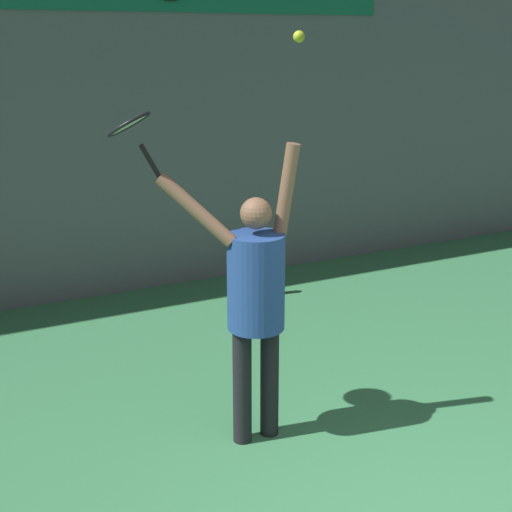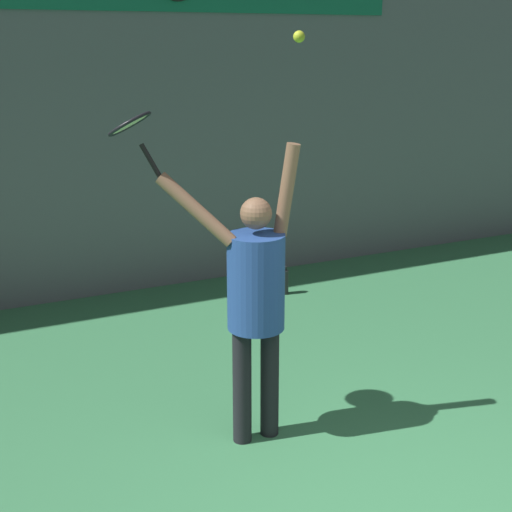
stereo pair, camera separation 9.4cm
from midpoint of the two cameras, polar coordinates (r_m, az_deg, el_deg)
The scene contains 5 objects.
back_wall at distance 7.79m, azimuth -9.36°, elevation 15.28°, with size 18.00×0.10×5.00m.
tennis_player at distance 4.74m, azimuth -0.65°, elevation -2.98°, with size 0.89×0.54×2.07m.
tennis_racket at distance 4.62m, azimuth -10.56°, elevation 10.05°, with size 0.41×0.41×0.42m.
tennis_ball at distance 4.48m, azimuth 2.83°, elevation 17.13°, with size 0.07×0.07×0.07m.
water_bottle at distance 7.85m, azimuth 1.50°, elevation -2.03°, with size 0.09×0.09×0.32m.
Camera 1 is at (-2.43, -2.15, 2.69)m, focal length 50.00 mm.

